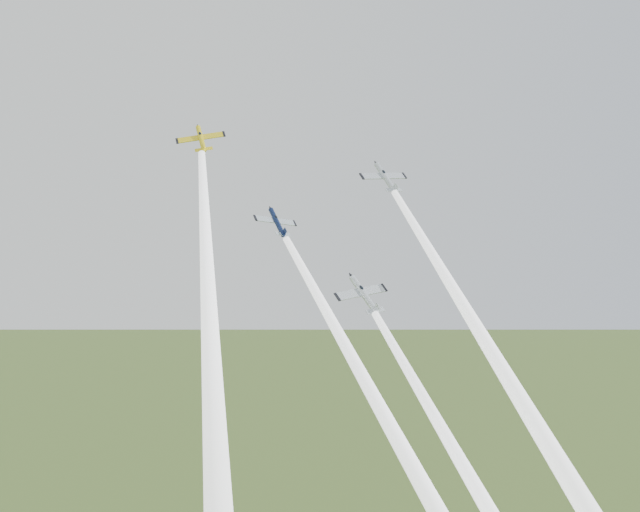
{
  "coord_description": "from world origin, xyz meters",
  "views": [
    {
      "loc": [
        -23.54,
        -107.44,
        92.01
      ],
      "look_at": [
        0.0,
        -6.0,
        92.0
      ],
      "focal_mm": 45.0,
      "sensor_mm": 36.0,
      "label": 1
    }
  ],
  "objects_px": {
    "plane_yellow": "(201,139)",
    "plane_silver_right": "(385,177)",
    "plane_navy": "(277,222)",
    "plane_silver_low": "(364,294)"
  },
  "relations": [
    {
      "from": "plane_navy",
      "to": "plane_silver_right",
      "type": "bearing_deg",
      "value": -9.46
    },
    {
      "from": "plane_silver_right",
      "to": "plane_silver_low",
      "type": "relative_size",
      "value": 0.97
    },
    {
      "from": "plane_navy",
      "to": "plane_silver_low",
      "type": "xyz_separation_m",
      "value": [
        10.05,
        -7.37,
        -9.51
      ]
    },
    {
      "from": "plane_navy",
      "to": "plane_silver_right",
      "type": "xyz_separation_m",
      "value": [
        16.52,
        3.82,
        6.75
      ]
    },
    {
      "from": "plane_navy",
      "to": "plane_silver_right",
      "type": "height_order",
      "value": "plane_silver_right"
    },
    {
      "from": "plane_yellow",
      "to": "plane_silver_right",
      "type": "relative_size",
      "value": 0.89
    },
    {
      "from": "plane_yellow",
      "to": "plane_silver_right",
      "type": "distance_m",
      "value": 26.77
    },
    {
      "from": "plane_silver_right",
      "to": "plane_yellow",
      "type": "bearing_deg",
      "value": 162.55
    },
    {
      "from": "plane_silver_right",
      "to": "plane_silver_low",
      "type": "xyz_separation_m",
      "value": [
        -6.48,
        -11.19,
        -16.26
      ]
    },
    {
      "from": "plane_navy",
      "to": "plane_silver_right",
      "type": "relative_size",
      "value": 0.86
    }
  ]
}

